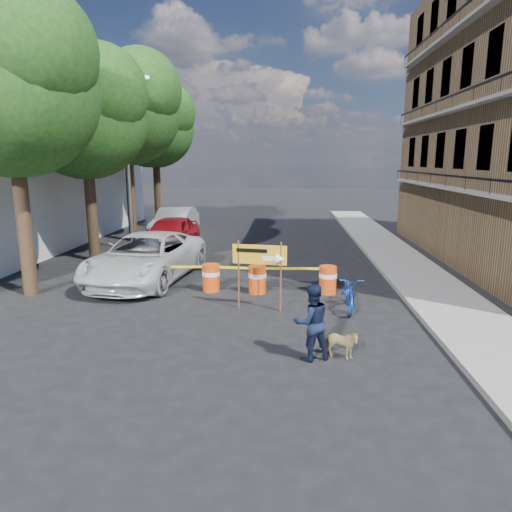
# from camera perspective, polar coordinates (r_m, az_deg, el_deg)

# --- Properties ---
(ground) EXTENTS (120.00, 120.00, 0.00)m
(ground) POSITION_cam_1_polar(r_m,az_deg,el_deg) (12.43, -2.75, -8.05)
(ground) COLOR black
(ground) RESTS_ON ground
(sidewalk_east) EXTENTS (2.40, 40.00, 0.15)m
(sidewalk_east) POSITION_cam_1_polar(r_m,az_deg,el_deg) (18.73, 18.68, -1.59)
(sidewalk_east) COLOR gray
(sidewalk_east) RESTS_ON ground
(tree_near) EXTENTS (5.46, 5.20, 9.15)m
(tree_near) POSITION_cam_1_polar(r_m,az_deg,el_deg) (15.98, -28.21, 18.18)
(tree_near) COLOR #332316
(tree_near) RESTS_ON ground
(tree_mid_a) EXTENTS (5.25, 5.00, 8.68)m
(tree_mid_a) POSITION_cam_1_polar(r_m,az_deg,el_deg) (20.37, -20.48, 16.15)
(tree_mid_a) COLOR #332316
(tree_mid_a) RESTS_ON ground
(tree_mid_b) EXTENTS (5.67, 5.40, 9.62)m
(tree_mid_b) POSITION_cam_1_polar(r_m,az_deg,el_deg) (25.08, -15.76, 17.13)
(tree_mid_b) COLOR #332316
(tree_mid_b) RESTS_ON ground
(tree_far) EXTENTS (5.04, 4.80, 8.84)m
(tree_far) POSITION_cam_1_polar(r_m,az_deg,el_deg) (29.80, -12.43, 15.43)
(tree_far) COLOR #332316
(tree_far) RESTS_ON ground
(streetlamp) EXTENTS (1.25, 0.18, 8.00)m
(streetlamp) POSITION_cam_1_polar(r_m,az_deg,el_deg) (22.33, -15.61, 11.82)
(streetlamp) COLOR gray
(streetlamp) RESTS_ON ground
(barrel_far_left) EXTENTS (0.58, 0.58, 0.90)m
(barrel_far_left) POSITION_cam_1_polar(r_m,az_deg,el_deg) (15.50, -15.02, -2.59)
(barrel_far_left) COLOR #C93F0B
(barrel_far_left) RESTS_ON ground
(barrel_mid_left) EXTENTS (0.58, 0.58, 0.90)m
(barrel_mid_left) POSITION_cam_1_polar(r_m,az_deg,el_deg) (15.06, -5.63, -2.65)
(barrel_mid_left) COLOR #C93F0B
(barrel_mid_left) RESTS_ON ground
(barrel_mid_right) EXTENTS (0.58, 0.58, 0.90)m
(barrel_mid_right) POSITION_cam_1_polar(r_m,az_deg,el_deg) (14.77, 0.17, -2.88)
(barrel_mid_right) COLOR #C93F0B
(barrel_mid_right) RESTS_ON ground
(barrel_far_right) EXTENTS (0.58, 0.58, 0.90)m
(barrel_far_right) POSITION_cam_1_polar(r_m,az_deg,el_deg) (14.92, 8.96, -2.87)
(barrel_far_right) COLOR #C93F0B
(barrel_far_right) RESTS_ON ground
(detour_sign) EXTENTS (1.55, 0.40, 2.01)m
(detour_sign) POSITION_cam_1_polar(r_m,az_deg,el_deg) (12.85, 1.38, -0.49)
(detour_sign) COLOR #592D19
(detour_sign) RESTS_ON ground
(pedestrian) EXTENTS (0.99, 0.88, 1.69)m
(pedestrian) POSITION_cam_1_polar(r_m,az_deg,el_deg) (9.92, 6.95, -8.20)
(pedestrian) COLOR black
(pedestrian) RESTS_ON ground
(bicycle) EXTENTS (0.71, 1.04, 1.93)m
(bicycle) POSITION_cam_1_polar(r_m,az_deg,el_deg) (13.35, 11.66, -2.55)
(bicycle) COLOR #1545B0
(bicycle) RESTS_ON ground
(dog) EXTENTS (0.87, 0.61, 0.67)m
(dog) POSITION_cam_1_polar(r_m,az_deg,el_deg) (10.23, 10.49, -10.74)
(dog) COLOR tan
(dog) RESTS_ON ground
(suv_white) EXTENTS (3.56, 6.37, 1.68)m
(suv_white) POSITION_cam_1_polar(r_m,az_deg,el_deg) (16.68, -13.56, -0.19)
(suv_white) COLOR silver
(suv_white) RESTS_ON ground
(sedan_red) EXTENTS (2.20, 4.95, 1.66)m
(sedan_red) POSITION_cam_1_polar(r_m,az_deg,el_deg) (21.81, -10.65, 2.69)
(sedan_red) COLOR #A00D18
(sedan_red) RESTS_ON ground
(sedan_silver) EXTENTS (1.81, 5.07, 1.66)m
(sedan_silver) POSITION_cam_1_polar(r_m,az_deg,el_deg) (25.79, -10.08, 4.12)
(sedan_silver) COLOR silver
(sedan_silver) RESTS_ON ground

